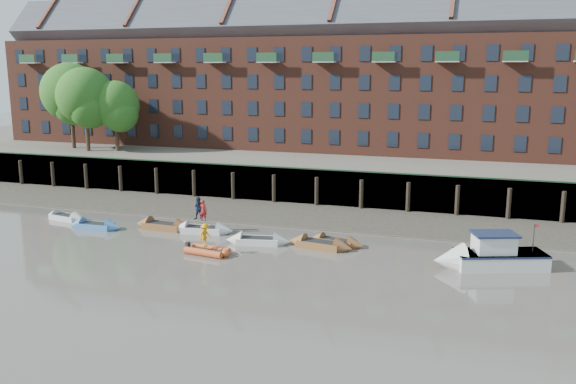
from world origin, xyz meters
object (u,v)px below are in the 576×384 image
at_px(person_rower_a, 203,210).
at_px(rowboat_6, 336,242).
at_px(rowboat_1, 95,226).
at_px(rowboat_5, 320,245).
at_px(person_rib_crew, 205,235).
at_px(rowboat_2, 164,226).
at_px(person_rower_b, 199,208).
at_px(rowboat_0, 66,217).
at_px(rowboat_3, 202,230).
at_px(motor_launch, 482,257).
at_px(rib_tender, 209,251).
at_px(rowboat_4, 258,241).

bearing_deg(person_rower_a, rowboat_6, -178.53).
bearing_deg(rowboat_1, person_rower_a, 8.40).
relative_size(rowboat_5, person_rib_crew, 3.06).
bearing_deg(rowboat_5, person_rower_a, -177.97).
distance_m(rowboat_2, rowboat_5, 12.64).
bearing_deg(rowboat_6, person_rower_b, -169.78).
distance_m(rowboat_0, person_rower_b, 11.98).
xyz_separation_m(rowboat_3, rowboat_6, (10.18, -0.04, -0.03)).
distance_m(rowboat_2, rowboat_3, 3.27).
relative_size(rowboat_3, motor_launch, 0.67).
distance_m(rowboat_1, person_rib_crew, 11.32).
bearing_deg(person_rower_a, rib_tender, 121.39).
bearing_deg(rowboat_3, rowboat_4, -24.06).
xyz_separation_m(motor_launch, person_rower_a, (-19.72, 2.05, 0.99)).
bearing_deg(rowboat_1, rowboat_3, 8.10).
height_order(rowboat_4, motor_launch, motor_launch).
xyz_separation_m(rowboat_5, person_rower_b, (-9.69, 1.28, 1.54)).
xyz_separation_m(rowboat_2, rowboat_5, (12.59, -1.05, -0.01)).
distance_m(rowboat_1, rowboat_4, 13.23).
bearing_deg(rowboat_2, person_rib_crew, -36.71).
relative_size(rowboat_1, person_rower_b, 2.53).
height_order(rowboat_5, person_rib_crew, person_rib_crew).
height_order(rowboat_2, rowboat_5, rowboat_2).
xyz_separation_m(rowboat_2, person_rower_a, (3.36, 0.02, 1.46)).
bearing_deg(rowboat_6, rowboat_2, -168.45).
distance_m(rowboat_2, person_rower_a, 3.66).
bearing_deg(rowboat_5, person_rib_crew, -142.65).
relative_size(rowboat_3, person_rib_crew, 3.05).
bearing_deg(person_rib_crew, rowboat_4, -18.98).
height_order(rowboat_0, person_rower_a, person_rower_a).
distance_m(rowboat_1, motor_launch, 28.08).
xyz_separation_m(rowboat_1, rib_tender, (11.02, -3.19, 0.01)).
distance_m(rowboat_2, rowboat_6, 13.45).
height_order(rowboat_5, person_rower_b, person_rower_b).
distance_m(rowboat_2, person_rower_b, 3.29).
height_order(rowboat_0, rowboat_2, rowboat_2).
distance_m(rowboat_6, rib_tender, 8.76).
bearing_deg(rowboat_4, rowboat_0, 163.72).
bearing_deg(rowboat_0, rowboat_5, 7.51).
height_order(motor_launch, person_rib_crew, motor_launch).
bearing_deg(person_rib_crew, person_rower_a, 44.65).
xyz_separation_m(rowboat_3, person_rib_crew, (2.53, -4.73, 1.04)).
relative_size(rowboat_0, person_rower_a, 2.66).
bearing_deg(motor_launch, rowboat_3, -25.75).
distance_m(rowboat_3, rowboat_4, 5.17).
height_order(rowboat_2, motor_launch, motor_launch).
bearing_deg(person_rib_crew, motor_launch, -63.36).
bearing_deg(person_rower_a, rowboat_0, 1.61).
bearing_deg(motor_launch, rowboat_5, -25.30).
bearing_deg(person_rower_b, person_rower_a, -33.65).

